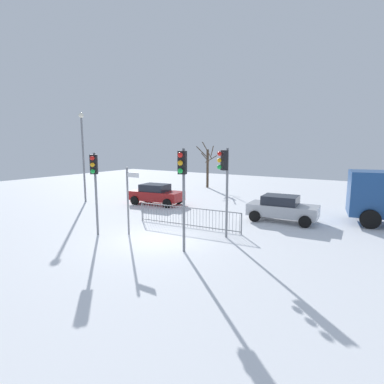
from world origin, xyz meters
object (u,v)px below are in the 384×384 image
car_red_near (156,194)px  direction_sign_post (129,197)px  car_silver_far (282,208)px  street_lamp (83,148)px  traffic_light_mid_left (182,177)px  bare_tree_centre (207,166)px  traffic_light_rear_left (224,173)px  traffic_light_rear_right (94,175)px

car_red_near → direction_sign_post: bearing=-67.8°
car_silver_far → car_red_near: bearing=175.1°
direction_sign_post → street_lamp: 10.29m
direction_sign_post → street_lamp: bearing=154.2°
traffic_light_mid_left → bare_tree_centre: 19.28m
car_red_near → traffic_light_rear_left: bearing=-38.4°
car_red_near → car_silver_far: 9.23m
traffic_light_mid_left → car_red_near: bearing=-61.1°
traffic_light_mid_left → car_silver_far: 7.91m
traffic_light_rear_right → car_silver_far: traffic_light_rear_right is taller
traffic_light_mid_left → direction_sign_post: size_ratio=1.28×
traffic_light_rear_right → traffic_light_mid_left: size_ratio=0.95×
traffic_light_mid_left → street_lamp: street_lamp is taller
traffic_light_mid_left → traffic_light_rear_right: bearing=-12.4°
traffic_light_rear_left → bare_tree_centre: bare_tree_centre is taller
traffic_light_rear_right → street_lamp: street_lamp is taller
direction_sign_post → bare_tree_centre: (-5.15, 16.46, 0.39)m
direction_sign_post → car_red_near: (-3.83, 6.74, -1.06)m
traffic_light_rear_left → traffic_light_rear_right: (-5.21, -3.01, -0.15)m
street_lamp → bare_tree_centre: bearing=72.2°
traffic_light_rear_right → direction_sign_post: bearing=-175.2°
direction_sign_post → bare_tree_centre: 17.25m
car_silver_far → traffic_light_rear_left: bearing=-110.4°
traffic_light_rear_left → bare_tree_centre: 17.16m
traffic_light_mid_left → traffic_light_rear_left: bearing=-115.5°
direction_sign_post → car_silver_far: size_ratio=0.84×
traffic_light_mid_left → car_silver_far: (1.79, 7.35, -2.30)m
traffic_light_rear_left → bare_tree_centre: (-9.21, 14.45, -0.84)m
traffic_light_rear_left → direction_sign_post: size_ratio=1.28×
traffic_light_rear_left → street_lamp: (-13.02, 2.54, 0.99)m
traffic_light_rear_right → car_red_near: bearing=-107.2°
street_lamp → car_silver_far: bearing=8.3°
car_silver_far → direction_sign_post: bearing=-133.4°
direction_sign_post → car_silver_far: bearing=52.0°
traffic_light_rear_right → bare_tree_centre: bearing=-113.4°
traffic_light_mid_left → car_red_near: 10.78m
direction_sign_post → bare_tree_centre: bare_tree_centre is taller
bare_tree_centre → traffic_light_rear_left: bearing=-57.5°
traffic_light_rear_right → bare_tree_centre: bare_tree_centre is taller
traffic_light_mid_left → car_red_near: traffic_light_mid_left is taller
direction_sign_post → street_lamp: (-8.96, 4.54, 2.22)m
traffic_light_rear_left → street_lamp: 13.31m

